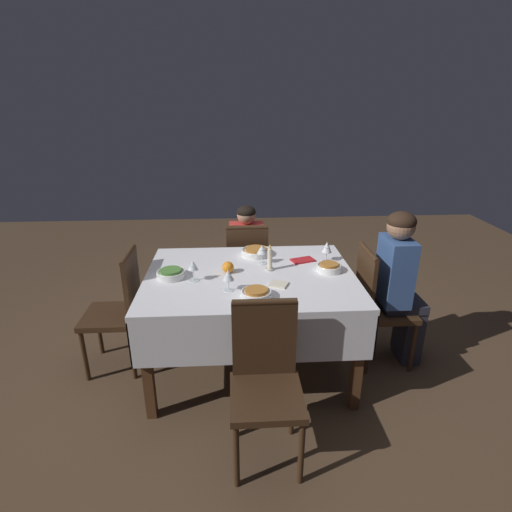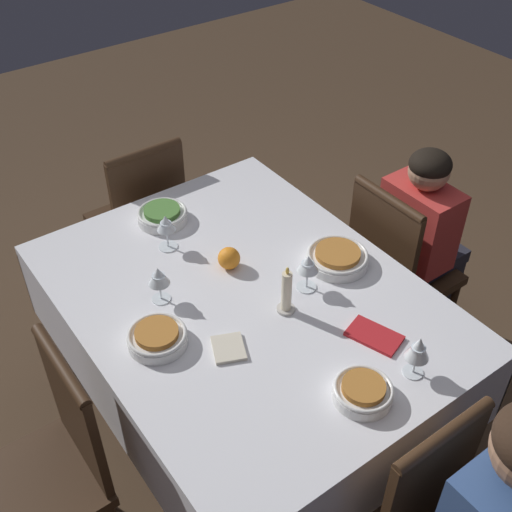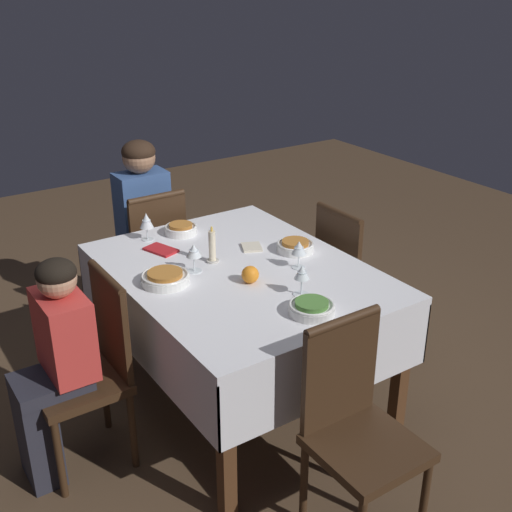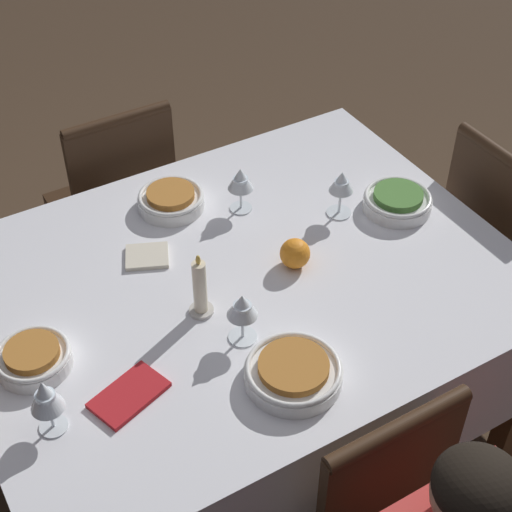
{
  "view_description": "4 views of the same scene",
  "coord_description": "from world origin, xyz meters",
  "px_view_note": "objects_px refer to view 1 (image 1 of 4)",
  "views": [
    {
      "loc": [
        0.11,
        2.48,
        1.85
      ],
      "look_at": [
        -0.05,
        -0.1,
        0.84
      ],
      "focal_mm": 28.0,
      "sensor_mm": 36.0,
      "label": 1
    },
    {
      "loc": [
        -1.3,
        0.89,
        2.23
      ],
      "look_at": [
        0.05,
        -0.08,
        0.84
      ],
      "focal_mm": 45.0,
      "sensor_mm": 36.0,
      "label": 2
    },
    {
      "loc": [
        2.33,
        -1.46,
        2.05
      ],
      "look_at": [
        0.09,
        0.03,
        0.84
      ],
      "focal_mm": 45.0,
      "sensor_mm": 36.0,
      "label": 3
    },
    {
      "loc": [
        -0.7,
        -1.29,
        2.13
      ],
      "look_at": [
        0.05,
        -0.0,
        0.79
      ],
      "focal_mm": 55.0,
      "sensor_mm": 36.0,
      "label": 4
    }
  ],
  "objects_px": {
    "wine_glass_west": "(327,248)",
    "wine_glass_south": "(262,250)",
    "chair_south": "(247,266)",
    "wine_glass_north": "(228,276)",
    "bowl_west": "(329,267)",
    "bowl_south": "(256,252)",
    "chair_east": "(120,307)",
    "person_adult_denim": "(400,280)",
    "person_child_red": "(246,253)",
    "chair_west": "(378,302)",
    "bowl_north": "(256,293)",
    "napkin_spare_side": "(278,284)",
    "wine_glass_east": "(193,266)",
    "orange_fruit": "(228,267)",
    "chair_north": "(266,377)",
    "napkin_red_folded": "(303,260)",
    "dining_table": "(250,287)",
    "bowl_east": "(171,273)",
    "candle_centerpiece": "(270,260)"
  },
  "relations": [
    {
      "from": "napkin_red_folded",
      "to": "person_adult_denim",
      "type": "bearing_deg",
      "value": 164.64
    },
    {
      "from": "chair_east",
      "to": "orange_fruit",
      "type": "height_order",
      "value": "chair_east"
    },
    {
      "from": "wine_glass_east",
      "to": "chair_east",
      "type": "bearing_deg",
      "value": -15.46
    },
    {
      "from": "chair_east",
      "to": "candle_centerpiece",
      "type": "relative_size",
      "value": 4.82
    },
    {
      "from": "bowl_east",
      "to": "dining_table",
      "type": "bearing_deg",
      "value": -178.17
    },
    {
      "from": "bowl_west",
      "to": "wine_glass_east",
      "type": "relative_size",
      "value": 1.23
    },
    {
      "from": "chair_north",
      "to": "wine_glass_west",
      "type": "height_order",
      "value": "same"
    },
    {
      "from": "chair_west",
      "to": "wine_glass_north",
      "type": "relative_size",
      "value": 6.5
    },
    {
      "from": "chair_west",
      "to": "person_adult_denim",
      "type": "distance_m",
      "value": 0.22
    },
    {
      "from": "napkin_red_folded",
      "to": "chair_east",
      "type": "bearing_deg",
      "value": 6.34
    },
    {
      "from": "chair_west",
      "to": "chair_north",
      "type": "xyz_separation_m",
      "value": [
        0.88,
        0.79,
        0.0
      ]
    },
    {
      "from": "wine_glass_north",
      "to": "bowl_west",
      "type": "bearing_deg",
      "value": -159.08
    },
    {
      "from": "napkin_spare_side",
      "to": "person_child_red",
      "type": "bearing_deg",
      "value": -81.38
    },
    {
      "from": "chair_south",
      "to": "wine_glass_south",
      "type": "bearing_deg",
      "value": 98.83
    },
    {
      "from": "person_child_red",
      "to": "napkin_red_folded",
      "type": "relative_size",
      "value": 5.32
    },
    {
      "from": "person_child_red",
      "to": "napkin_spare_side",
      "type": "bearing_deg",
      "value": 98.62
    },
    {
      "from": "dining_table",
      "to": "chair_north",
      "type": "height_order",
      "value": "chair_north"
    },
    {
      "from": "person_adult_denim",
      "to": "wine_glass_east",
      "type": "bearing_deg",
      "value": 94.53
    },
    {
      "from": "dining_table",
      "to": "bowl_west",
      "type": "xyz_separation_m",
      "value": [
        -0.55,
        -0.02,
        0.12
      ]
    },
    {
      "from": "person_adult_denim",
      "to": "wine_glass_east",
      "type": "relative_size",
      "value": 8.19
    },
    {
      "from": "chair_south",
      "to": "bowl_south",
      "type": "height_order",
      "value": "chair_south"
    },
    {
      "from": "bowl_south",
      "to": "wine_glass_north",
      "type": "relative_size",
      "value": 1.61
    },
    {
      "from": "chair_west",
      "to": "orange_fruit",
      "type": "bearing_deg",
      "value": 89.74
    },
    {
      "from": "chair_south",
      "to": "wine_glass_north",
      "type": "distance_m",
      "value": 1.07
    },
    {
      "from": "chair_east",
      "to": "chair_south",
      "type": "bearing_deg",
      "value": 126.46
    },
    {
      "from": "bowl_west",
      "to": "bowl_east",
      "type": "bearing_deg",
      "value": 2.22
    },
    {
      "from": "person_adult_denim",
      "to": "wine_glass_west",
      "type": "xyz_separation_m",
      "value": [
        0.5,
        -0.18,
        0.19
      ]
    },
    {
      "from": "chair_south",
      "to": "person_child_red",
      "type": "height_order",
      "value": "person_child_red"
    },
    {
      "from": "napkin_red_folded",
      "to": "napkin_spare_side",
      "type": "xyz_separation_m",
      "value": [
        0.23,
        0.4,
        0.0
      ]
    },
    {
      "from": "chair_west",
      "to": "bowl_east",
      "type": "xyz_separation_m",
      "value": [
        1.45,
        0.05,
        0.29
      ]
    },
    {
      "from": "wine_glass_west",
      "to": "wine_glass_south",
      "type": "xyz_separation_m",
      "value": [
        0.47,
        0.02,
        -0.0
      ]
    },
    {
      "from": "chair_south",
      "to": "wine_glass_north",
      "type": "bearing_deg",
      "value": 81.34
    },
    {
      "from": "person_child_red",
      "to": "wine_glass_south",
      "type": "relative_size",
      "value": 7.25
    },
    {
      "from": "bowl_east",
      "to": "wine_glass_north",
      "type": "bearing_deg",
      "value": 149.75
    },
    {
      "from": "dining_table",
      "to": "bowl_east",
      "type": "height_order",
      "value": "bowl_east"
    },
    {
      "from": "bowl_west",
      "to": "chair_west",
      "type": "bearing_deg",
      "value": -178.88
    },
    {
      "from": "chair_east",
      "to": "wine_glass_north",
      "type": "bearing_deg",
      "value": 68.28
    },
    {
      "from": "person_child_red",
      "to": "wine_glass_west",
      "type": "height_order",
      "value": "person_child_red"
    },
    {
      "from": "bowl_west",
      "to": "bowl_north",
      "type": "relative_size",
      "value": 0.92
    },
    {
      "from": "wine_glass_west",
      "to": "wine_glass_east",
      "type": "distance_m",
      "value": 0.99
    },
    {
      "from": "chair_west",
      "to": "bowl_north",
      "type": "xyz_separation_m",
      "value": [
        0.9,
        0.38,
        0.29
      ]
    },
    {
      "from": "person_child_red",
      "to": "napkin_red_folded",
      "type": "height_order",
      "value": "person_child_red"
    },
    {
      "from": "chair_east",
      "to": "person_adult_denim",
      "type": "relative_size",
      "value": 0.77
    },
    {
      "from": "wine_glass_south",
      "to": "candle_centerpiece",
      "type": "xyz_separation_m",
      "value": [
        -0.05,
        0.12,
        -0.03
      ]
    },
    {
      "from": "bowl_south",
      "to": "wine_glass_east",
      "type": "height_order",
      "value": "wine_glass_east"
    },
    {
      "from": "dining_table",
      "to": "chair_west",
      "type": "height_order",
      "value": "chair_west"
    },
    {
      "from": "chair_east",
      "to": "person_child_red",
      "type": "relative_size",
      "value": 0.89
    },
    {
      "from": "orange_fruit",
      "to": "person_adult_denim",
      "type": "bearing_deg",
      "value": 179.77
    },
    {
      "from": "chair_west",
      "to": "orange_fruit",
      "type": "xyz_separation_m",
      "value": [
        1.07,
        -0.0,
        0.3
      ]
    },
    {
      "from": "chair_north",
      "to": "person_adult_denim",
      "type": "height_order",
      "value": "person_adult_denim"
    }
  ]
}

